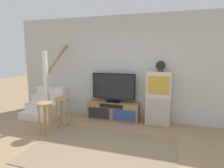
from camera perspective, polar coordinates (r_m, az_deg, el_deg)
The scene contains 10 objects.
ground_plane at distance 3.22m, azimuth -6.98°, elevation -23.80°, with size 20.00×20.00×0.00m, color #997A56.
back_wall at distance 5.04m, azimuth 4.55°, elevation 4.72°, with size 6.40×0.12×2.70m, color #B2B7B2.
area_rug at distance 3.69m, azimuth -2.84°, elevation -18.98°, with size 2.60×1.80×0.01m, color #847056.
media_console at distance 5.08m, azimuth 0.36°, elevation -8.04°, with size 1.36×0.38×0.47m.
television at distance 4.95m, azimuth 0.45°, elevation -0.89°, with size 1.15×0.22×0.76m.
side_cabinet at distance 4.77m, azimuth 13.72°, elevation -4.25°, with size 0.58×0.38×1.31m.
desk_clock at distance 4.64m, azimuth 14.36°, elevation 5.20°, with size 0.24×0.08×0.26m.
staircase at distance 5.91m, azimuth -17.86°, elevation -4.65°, with size 1.00×1.36×2.20m.
bar_stool_near at distance 4.34m, azimuth -19.36°, elevation -7.62°, with size 0.34×0.34×0.71m.
bar_stool_far at distance 4.64m, azimuth -14.66°, elevation -6.23°, with size 0.34×0.34×0.72m.
Camera 1 is at (1.16, -2.43, 1.76)m, focal length 30.55 mm.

